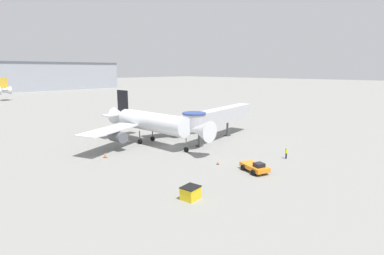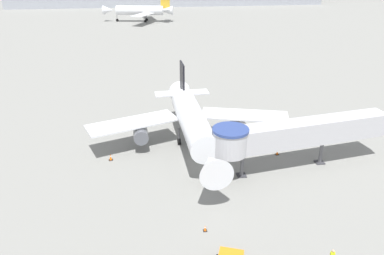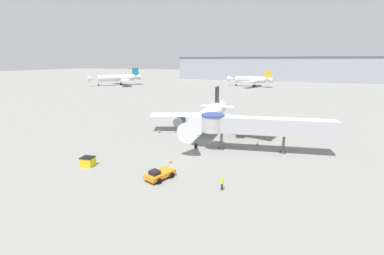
{
  "view_description": "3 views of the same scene",
  "coord_description": "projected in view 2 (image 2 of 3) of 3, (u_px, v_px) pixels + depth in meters",
  "views": [
    {
      "loc": [
        -34.58,
        -38.77,
        13.66
      ],
      "look_at": [
        4.38,
        -0.89,
        3.09
      ],
      "focal_mm": 28.0,
      "sensor_mm": 36.0,
      "label": 1
    },
    {
      "loc": [
        -6.74,
        -39.95,
        23.51
      ],
      "look_at": [
        -1.59,
        -0.52,
        5.42
      ],
      "focal_mm": 35.0,
      "sensor_mm": 36.0,
      "label": 2
    },
    {
      "loc": [
        14.26,
        -46.24,
        15.47
      ],
      "look_at": [
        -2.31,
        -1.44,
        3.02
      ],
      "focal_mm": 24.0,
      "sensor_mm": 36.0,
      "label": 3
    }
  ],
  "objects": [
    {
      "name": "ground_plane",
      "position": [
        204.0,
        165.0,
        46.58
      ],
      "size": [
        800.0,
        800.0,
        0.0
      ],
      "primitive_type": "plane",
      "color": "gray"
    },
    {
      "name": "main_airplane",
      "position": [
        192.0,
        121.0,
        48.92
      ],
      "size": [
        28.02,
        25.43,
        9.58
      ],
      "rotation": [
        0.0,
        0.0,
        0.04
      ],
      "color": "silver",
      "rests_on": "ground_plane"
    },
    {
      "name": "traffic_cone_starboard_wing",
      "position": [
        277.0,
        152.0,
        48.83
      ],
      "size": [
        0.45,
        0.45,
        0.75
      ],
      "color": "black",
      "rests_on": "ground_plane"
    },
    {
      "name": "traffic_cone_port_wing",
      "position": [
        111.0,
        157.0,
        47.48
      ],
      "size": [
        0.5,
        0.5,
        0.83
      ],
      "color": "black",
      "rests_on": "ground_plane"
    },
    {
      "name": "jet_bridge",
      "position": [
        291.0,
        134.0,
        43.93
      ],
      "size": [
        22.47,
        6.64,
        6.34
      ],
      "rotation": [
        0.0,
        0.0,
        0.16
      ],
      "color": "#B7B7BC",
      "rests_on": "ground_plane"
    },
    {
      "name": "background_jet_gold_tail",
      "position": [
        141.0,
        10.0,
        148.73
      ],
      "size": [
        28.15,
        27.54,
        10.0
      ],
      "rotation": [
        0.0,
        0.0,
        -1.74
      ],
      "color": "silver",
      "rests_on": "ground_plane"
    },
    {
      "name": "traffic_cone_near_nose",
      "position": [
        205.0,
        228.0,
        35.18
      ],
      "size": [
        0.38,
        0.38,
        0.63
      ],
      "color": "black",
      "rests_on": "ground_plane"
    }
  ]
}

